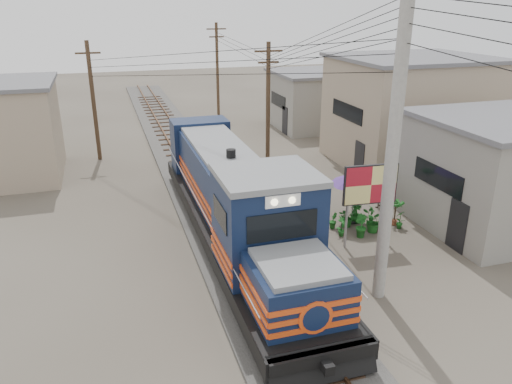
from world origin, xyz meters
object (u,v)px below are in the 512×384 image
object	(u,v)px
locomotive	(236,203)
vendor	(379,192)
billboard	(370,187)
market_umbrella	(355,178)

from	to	relation	value
locomotive	vendor	bearing A→B (deg)	13.34
vendor	locomotive	bearing A→B (deg)	-28.85
billboard	vendor	xyz separation A→B (m)	(2.49, 3.31, -1.72)
billboard	locomotive	bearing A→B (deg)	166.63
locomotive	vendor	xyz separation A→B (m)	(7.37, 1.75, -1.05)
billboard	market_umbrella	bearing A→B (deg)	81.77
billboard	market_umbrella	size ratio (longest dim) A/B	1.22
billboard	market_umbrella	xyz separation A→B (m)	(0.47, 2.09, -0.41)
locomotive	billboard	distance (m)	5.17
market_umbrella	vendor	bearing A→B (deg)	31.01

